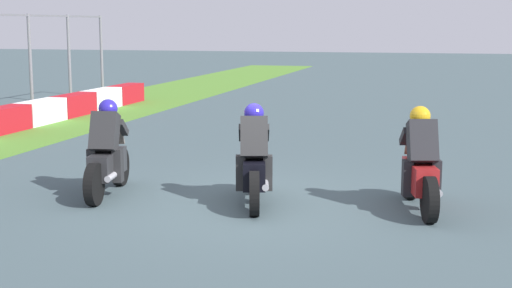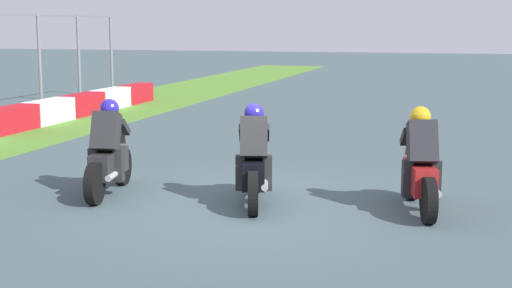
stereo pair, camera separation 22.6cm
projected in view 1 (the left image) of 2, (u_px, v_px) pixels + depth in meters
The scene contains 4 objects.
ground_plane at pixel (250, 204), 11.05m from camera, with size 120.00×120.00×0.00m, color #3F5055.
rider_lane_a at pixel (420, 168), 10.58m from camera, with size 2.01×0.68×1.51m.
rider_lane_b at pixel (254, 163), 10.94m from camera, with size 2.00×0.70×1.51m.
rider_lane_c at pixel (107, 156), 11.52m from camera, with size 2.04×0.61×1.51m.
Camera 1 is at (-10.38, -2.86, 2.67)m, focal length 51.49 mm.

